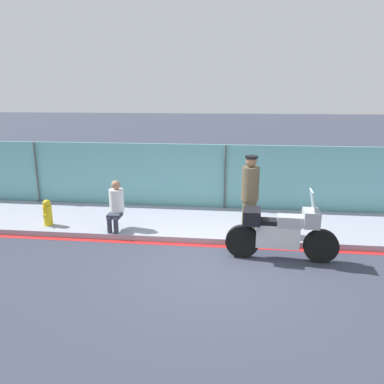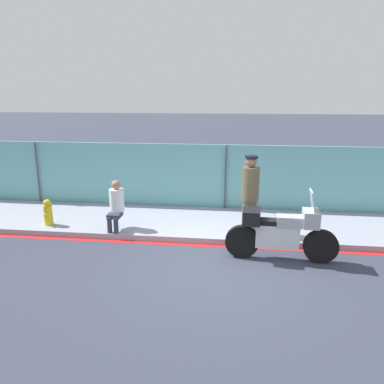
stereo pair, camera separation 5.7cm
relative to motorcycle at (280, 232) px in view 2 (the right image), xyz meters
The scene contains 8 objects.
ground_plane 1.53m from the motorcycle, 155.34° to the right, with size 120.00×120.00×0.00m, color #333847.
sidewalk 2.35m from the motorcycle, 123.78° to the left, with size 43.07×2.50×0.14m.
curb_paint_stripe 1.52m from the motorcycle, 156.30° to the left, with size 43.07×0.18×0.01m.
storefront_fence 3.50m from the motorcycle, 111.41° to the left, with size 40.92×0.17×2.00m.
motorcycle is the anchor object (origin of this frame).
officer_standing 1.47m from the motorcycle, 116.28° to the left, with size 0.42×0.42×1.88m.
person_seated_on_curb 4.04m from the motorcycle, 164.55° to the left, with size 0.36×0.63×1.22m.
fire_hydrant 5.84m from the motorcycle, 169.07° to the left, with size 0.22×0.27×0.68m.
Camera 2 is at (0.34, -6.93, 3.43)m, focal length 35.00 mm.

